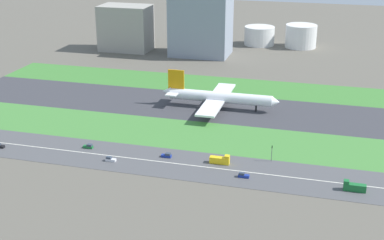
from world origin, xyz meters
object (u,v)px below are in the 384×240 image
truck_0 (220,160)px  fuel_tank_centre (301,36)px  traffic_light (272,152)px  car_2 (110,159)px  car_5 (167,155)px  car_0 (89,146)px  truck_1 (354,187)px  car_1 (243,175)px  fuel_tank_west (259,36)px  airliner (217,97)px  hangar_building (201,19)px  terminal_building (126,28)px

truck_0 → fuel_tank_centre: (16.02, 227.00, 7.32)m
traffic_light → fuel_tank_centre: (-4.60, 219.01, 4.70)m
car_2 → car_5: (22.10, 10.00, 0.00)m
car_0 → traffic_light: traffic_light is taller
truck_1 → car_2: bearing=-0.0°
car_1 → car_2: bearing=0.0°
car_1 → fuel_tank_west: (-28.76, 237.00, 6.52)m
car_0 → fuel_tank_west: bearing=79.1°
car_2 → car_5: size_ratio=1.00×
car_1 → fuel_tank_centre: fuel_tank_centre is taller
fuel_tank_centre → car_2: bearing=-104.6°
car_2 → fuel_tank_centre: 245.06m
airliner → fuel_tank_centre: (32.51, 159.00, 2.76)m
car_2 → hangar_building: bearing=-87.3°
truck_0 → truck_1: 55.11m
airliner → car_2: 83.49m
car_1 → fuel_tank_west: size_ratio=0.18×
truck_1 → fuel_tank_centre: bearing=-80.8°
fuel_tank_west → car_0: bearing=-100.9°
airliner → car_0: (-44.19, -68.00, -5.31)m
traffic_light → fuel_tank_centre: bearing=91.2°
fuel_tank_west → fuel_tank_centre: fuel_tank_centre is taller
traffic_light → airliner: bearing=121.7°
truck_0 → fuel_tank_west: 227.72m
hangar_building → car_2: bearing=-87.3°
truck_1 → terminal_building: size_ratio=0.22×
car_2 → car_0: (-14.91, 10.00, 0.00)m
car_2 → fuel_tank_centre: bearing=-104.6°
car_1 → fuel_tank_centre: (4.38, 237.00, 8.07)m
truck_1 → fuel_tank_centre: size_ratio=0.34×
airliner → car_1: airliner is taller
car_0 → terminal_building: (-54.23, 182.00, 16.37)m
car_5 → truck_1: (77.87, -10.00, 0.75)m
terminal_building → traffic_light: bearing=-52.1°
car_5 → terminal_building: size_ratio=0.11×
truck_0 → traffic_light: traffic_light is taller
traffic_light → hangar_building: size_ratio=0.13×
fuel_tank_west → airliner: bearing=-89.8°
car_0 → truck_0: 60.69m
car_5 → car_1: 36.70m
terminal_building → hangar_building: size_ratio=0.71×
traffic_light → truck_1: bearing=-28.2°
truck_1 → hangar_building: size_ratio=0.15×
traffic_light → fuel_tank_centre: 219.10m
car_5 → car_1: size_ratio=1.00×
truck_1 → traffic_light: bearing=-28.2°
hangar_building → fuel_tank_centre: size_ratio=2.20×
car_2 → car_0: same height
truck_0 → airliner: bearing=103.6°
car_2 → truck_0: bearing=-167.7°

